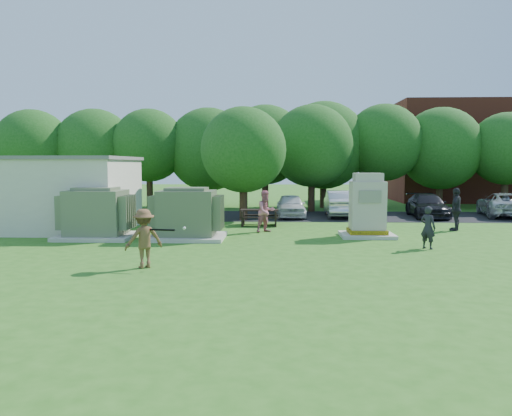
{
  "coord_description": "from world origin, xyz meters",
  "views": [
    {
      "loc": [
        0.83,
        -15.32,
        2.99
      ],
      "look_at": [
        0.0,
        4.0,
        1.3
      ],
      "focal_mm": 35.0,
      "sensor_mm": 36.0,
      "label": 1
    }
  ],
  "objects_px": {
    "car_dark": "(427,206)",
    "generator_cabinet": "(367,209)",
    "transformer_left": "(97,214)",
    "transformer_right": "(187,215)",
    "person_by_generator": "(428,228)",
    "car_silver_b": "(503,205)",
    "car_silver_a": "(340,203)",
    "car_white": "(291,206)",
    "batter": "(144,238)",
    "picnic_table": "(259,215)",
    "person_at_picnic": "(266,211)",
    "person_walking_right": "(456,209)"
  },
  "relations": [
    {
      "from": "transformer_left",
      "to": "person_by_generator",
      "type": "xyz_separation_m",
      "value": [
        12.67,
        -2.06,
        -0.21
      ]
    },
    {
      "from": "transformer_left",
      "to": "picnic_table",
      "type": "distance_m",
      "value": 7.87
    },
    {
      "from": "car_dark",
      "to": "generator_cabinet",
      "type": "bearing_deg",
      "value": -117.27
    },
    {
      "from": "generator_cabinet",
      "to": "batter",
      "type": "bearing_deg",
      "value": -139.25
    },
    {
      "from": "transformer_left",
      "to": "picnic_table",
      "type": "height_order",
      "value": "transformer_left"
    },
    {
      "from": "batter",
      "to": "car_dark",
      "type": "bearing_deg",
      "value": -164.27
    },
    {
      "from": "car_dark",
      "to": "car_white",
      "type": "bearing_deg",
      "value": -173.88
    },
    {
      "from": "batter",
      "to": "person_walking_right",
      "type": "bearing_deg",
      "value": -177.7
    },
    {
      "from": "person_by_generator",
      "to": "transformer_right",
      "type": "bearing_deg",
      "value": 31.91
    },
    {
      "from": "picnic_table",
      "to": "transformer_left",
      "type": "bearing_deg",
      "value": -145.17
    },
    {
      "from": "transformer_right",
      "to": "picnic_table",
      "type": "relative_size",
      "value": 1.62
    },
    {
      "from": "generator_cabinet",
      "to": "car_silver_a",
      "type": "distance_m",
      "value": 8.15
    },
    {
      "from": "generator_cabinet",
      "to": "car_white",
      "type": "distance_m",
      "value": 8.19
    },
    {
      "from": "person_at_picnic",
      "to": "car_white",
      "type": "height_order",
      "value": "person_at_picnic"
    },
    {
      "from": "generator_cabinet",
      "to": "person_walking_right",
      "type": "relative_size",
      "value": 1.36
    },
    {
      "from": "generator_cabinet",
      "to": "car_dark",
      "type": "bearing_deg",
      "value": 58.81
    },
    {
      "from": "picnic_table",
      "to": "car_silver_a",
      "type": "bearing_deg",
      "value": 44.83
    },
    {
      "from": "person_by_generator",
      "to": "car_silver_b",
      "type": "relative_size",
      "value": 0.31
    },
    {
      "from": "person_by_generator",
      "to": "transformer_left",
      "type": "bearing_deg",
      "value": 35.61
    },
    {
      "from": "transformer_left",
      "to": "car_dark",
      "type": "bearing_deg",
      "value": 28.91
    },
    {
      "from": "car_silver_a",
      "to": "picnic_table",
      "type": "bearing_deg",
      "value": 46.19
    },
    {
      "from": "transformer_right",
      "to": "car_dark",
      "type": "relative_size",
      "value": 0.66
    },
    {
      "from": "car_silver_a",
      "to": "transformer_left",
      "type": "bearing_deg",
      "value": 40.65
    },
    {
      "from": "car_silver_b",
      "to": "person_walking_right",
      "type": "bearing_deg",
      "value": 63.55
    },
    {
      "from": "generator_cabinet",
      "to": "transformer_right",
      "type": "bearing_deg",
      "value": -173.61
    },
    {
      "from": "person_at_picnic",
      "to": "transformer_right",
      "type": "bearing_deg",
      "value": 176.45
    },
    {
      "from": "generator_cabinet",
      "to": "person_by_generator",
      "type": "bearing_deg",
      "value": -60.57
    },
    {
      "from": "batter",
      "to": "car_silver_a",
      "type": "distance_m",
      "value": 16.45
    },
    {
      "from": "generator_cabinet",
      "to": "car_silver_b",
      "type": "relative_size",
      "value": 0.54
    },
    {
      "from": "person_walking_right",
      "to": "car_silver_a",
      "type": "xyz_separation_m",
      "value": [
        -4.47,
        5.98,
        -0.22
      ]
    },
    {
      "from": "generator_cabinet",
      "to": "car_dark",
      "type": "xyz_separation_m",
      "value": [
        4.8,
        7.92,
        -0.5
      ]
    },
    {
      "from": "batter",
      "to": "person_by_generator",
      "type": "bearing_deg",
      "value": 167.9
    },
    {
      "from": "car_white",
      "to": "car_silver_a",
      "type": "bearing_deg",
      "value": 8.31
    },
    {
      "from": "picnic_table",
      "to": "car_silver_b",
      "type": "bearing_deg",
      "value": 19.15
    },
    {
      "from": "batter",
      "to": "car_white",
      "type": "height_order",
      "value": "batter"
    },
    {
      "from": "car_white",
      "to": "car_dark",
      "type": "distance_m",
      "value": 7.75
    },
    {
      "from": "transformer_right",
      "to": "car_silver_a",
      "type": "distance_m",
      "value": 11.53
    },
    {
      "from": "person_by_generator",
      "to": "person_walking_right",
      "type": "height_order",
      "value": "person_walking_right"
    },
    {
      "from": "transformer_left",
      "to": "transformer_right",
      "type": "distance_m",
      "value": 3.7
    },
    {
      "from": "car_white",
      "to": "car_silver_a",
      "type": "height_order",
      "value": "car_silver_a"
    },
    {
      "from": "transformer_left",
      "to": "batter",
      "type": "distance_m",
      "value": 6.68
    },
    {
      "from": "batter",
      "to": "car_white",
      "type": "xyz_separation_m",
      "value": [
        4.62,
        14.15,
        -0.2
      ]
    },
    {
      "from": "transformer_right",
      "to": "picnic_table",
      "type": "xyz_separation_m",
      "value": [
        2.75,
        4.49,
        -0.47
      ]
    },
    {
      "from": "car_silver_a",
      "to": "car_dark",
      "type": "distance_m",
      "value": 4.9
    },
    {
      "from": "person_by_generator",
      "to": "car_white",
      "type": "xyz_separation_m",
      "value": [
        -4.58,
        10.51,
        -0.11
      ]
    },
    {
      "from": "transformer_left",
      "to": "person_by_generator",
      "type": "relative_size",
      "value": 1.97
    },
    {
      "from": "car_white",
      "to": "person_walking_right",
      "type": "bearing_deg",
      "value": -38.59
    },
    {
      "from": "transformer_left",
      "to": "batter",
      "type": "bearing_deg",
      "value": -58.64
    },
    {
      "from": "transformer_right",
      "to": "car_silver_b",
      "type": "xyz_separation_m",
      "value": [
        16.62,
        9.31,
        -0.28
      ]
    },
    {
      "from": "transformer_right",
      "to": "car_dark",
      "type": "distance_m",
      "value": 14.97
    }
  ]
}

